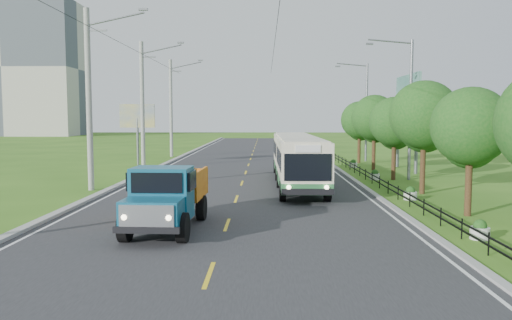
{
  "coord_description": "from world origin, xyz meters",
  "views": [
    {
      "loc": [
        1.44,
        -18.48,
        4.04
      ],
      "look_at": [
        0.97,
        6.72,
        1.9
      ],
      "focal_mm": 35.0,
      "sensor_mm": 36.0,
      "label": 1
    }
  ],
  "objects_px": {
    "pole_near": "(90,99)",
    "streetlight_far": "(365,108)",
    "bus": "(297,156)",
    "tree_fourth": "(395,125)",
    "planter_far": "(353,164)",
    "tree_back": "(360,122)",
    "tree_third": "(424,119)",
    "billboard_left": "(137,120)",
    "planter_mid": "(375,175)",
    "tree_fifth": "(375,120)",
    "tree_second": "(470,130)",
    "pole_mid": "(143,104)",
    "pole_far": "(171,108)",
    "billboard_right": "(408,101)",
    "planter_near": "(410,194)",
    "streetlight_mid": "(408,104)",
    "planter_front": "(480,231)",
    "dump_truck": "(167,193)"
  },
  "relations": [
    {
      "from": "tree_second",
      "to": "billboard_right",
      "type": "xyz_separation_m",
      "value": [
        2.44,
        17.86,
        1.83
      ]
    },
    {
      "from": "tree_fourth",
      "to": "billboard_right",
      "type": "distance_m",
      "value": 6.59
    },
    {
      "from": "bus",
      "to": "dump_truck",
      "type": "height_order",
      "value": "bus"
    },
    {
      "from": "tree_second",
      "to": "planter_mid",
      "type": "relative_size",
      "value": 7.91
    },
    {
      "from": "streetlight_far",
      "to": "planter_front",
      "type": "height_order",
      "value": "streetlight_far"
    },
    {
      "from": "pole_mid",
      "to": "planter_mid",
      "type": "height_order",
      "value": "pole_mid"
    },
    {
      "from": "tree_fifth",
      "to": "planter_near",
      "type": "distance_m",
      "value": 14.64
    },
    {
      "from": "pole_near",
      "to": "billboard_right",
      "type": "xyz_separation_m",
      "value": [
        20.56,
        11.0,
        0.25
      ]
    },
    {
      "from": "tree_fifth",
      "to": "dump_truck",
      "type": "height_order",
      "value": "tree_fifth"
    },
    {
      "from": "tree_back",
      "to": "planter_mid",
      "type": "relative_size",
      "value": 8.21
    },
    {
      "from": "bus",
      "to": "planter_near",
      "type": "bearing_deg",
      "value": -46.63
    },
    {
      "from": "planter_front",
      "to": "streetlight_mid",
      "type": "bearing_deg",
      "value": 82.73
    },
    {
      "from": "pole_mid",
      "to": "planter_far",
      "type": "bearing_deg",
      "value": 3.39
    },
    {
      "from": "planter_front",
      "to": "billboard_left",
      "type": "distance_m",
      "value": 31.88
    },
    {
      "from": "tree_fifth",
      "to": "planter_mid",
      "type": "distance_m",
      "value": 7.21
    },
    {
      "from": "pole_far",
      "to": "billboard_left",
      "type": "xyz_separation_m",
      "value": [
        -1.24,
        -9.0,
        -1.23
      ]
    },
    {
      "from": "tree_third",
      "to": "streetlight_mid",
      "type": "xyz_separation_m",
      "value": [
        0.79,
        5.86,
        0.92
      ]
    },
    {
      "from": "pole_far",
      "to": "tree_third",
      "type": "distance_m",
      "value": 30.78
    },
    {
      "from": "streetlight_mid",
      "to": "streetlight_far",
      "type": "height_order",
      "value": "same"
    },
    {
      "from": "pole_near",
      "to": "planter_far",
      "type": "bearing_deg",
      "value": 37.63
    },
    {
      "from": "pole_mid",
      "to": "pole_far",
      "type": "distance_m",
      "value": 12.0
    },
    {
      "from": "planter_near",
      "to": "dump_truck",
      "type": "xyz_separation_m",
      "value": [
        -10.69,
        -6.72,
        1.04
      ]
    },
    {
      "from": "pole_mid",
      "to": "tree_back",
      "type": "distance_m",
      "value": 18.89
    },
    {
      "from": "pole_mid",
      "to": "tree_second",
      "type": "xyz_separation_m",
      "value": [
        18.12,
        -18.86,
        -1.57
      ]
    },
    {
      "from": "planter_mid",
      "to": "tree_fifth",
      "type": "bearing_deg",
      "value": 78.44
    },
    {
      "from": "pole_near",
      "to": "tree_third",
      "type": "relative_size",
      "value": 1.67
    },
    {
      "from": "tree_fifth",
      "to": "streetlight_far",
      "type": "bearing_deg",
      "value": 84.29
    },
    {
      "from": "tree_fifth",
      "to": "streetlight_mid",
      "type": "xyz_separation_m",
      "value": [
        0.79,
        -6.14,
        1.05
      ]
    },
    {
      "from": "tree_fifth",
      "to": "planter_mid",
      "type": "bearing_deg",
      "value": -101.56
    },
    {
      "from": "pole_far",
      "to": "streetlight_far",
      "type": "bearing_deg",
      "value": -14.81
    },
    {
      "from": "tree_fourth",
      "to": "planter_far",
      "type": "xyz_separation_m",
      "value": [
        -1.26,
        7.86,
        -3.3
      ]
    },
    {
      "from": "pole_near",
      "to": "pole_mid",
      "type": "xyz_separation_m",
      "value": [
        0.0,
        12.0,
        0.0
      ]
    },
    {
      "from": "tree_fourth",
      "to": "streetlight_mid",
      "type": "distance_m",
      "value": 1.54
    },
    {
      "from": "bus",
      "to": "tree_fourth",
      "type": "bearing_deg",
      "value": 21.59
    },
    {
      "from": "tree_back",
      "to": "tree_fourth",
      "type": "bearing_deg",
      "value": -90.0
    },
    {
      "from": "pole_far",
      "to": "billboard_left",
      "type": "bearing_deg",
      "value": -97.83
    },
    {
      "from": "pole_near",
      "to": "streetlight_far",
      "type": "relative_size",
      "value": 1.1
    },
    {
      "from": "pole_near",
      "to": "planter_front",
      "type": "relative_size",
      "value": 14.93
    },
    {
      "from": "pole_near",
      "to": "billboard_right",
      "type": "height_order",
      "value": "pole_near"
    },
    {
      "from": "planter_front",
      "to": "dump_truck",
      "type": "distance_m",
      "value": 10.82
    },
    {
      "from": "tree_fifth",
      "to": "tree_back",
      "type": "relative_size",
      "value": 1.05
    },
    {
      "from": "tree_fifth",
      "to": "planter_far",
      "type": "height_order",
      "value": "tree_fifth"
    },
    {
      "from": "planter_far",
      "to": "streetlight_far",
      "type": "bearing_deg",
      "value": 71.2
    },
    {
      "from": "tree_third",
      "to": "billboard_left",
      "type": "bearing_deg",
      "value": 140.67
    },
    {
      "from": "tree_back",
      "to": "planter_front",
      "type": "relative_size",
      "value": 8.21
    },
    {
      "from": "tree_fifth",
      "to": "tree_back",
      "type": "bearing_deg",
      "value": 90.0
    },
    {
      "from": "streetlight_far",
      "to": "bus",
      "type": "distance_m",
      "value": 18.31
    },
    {
      "from": "pole_far",
      "to": "tree_third",
      "type": "relative_size",
      "value": 1.67
    },
    {
      "from": "pole_mid",
      "to": "pole_near",
      "type": "bearing_deg",
      "value": -90.0
    },
    {
      "from": "tree_fifth",
      "to": "tree_second",
      "type": "bearing_deg",
      "value": -90.0
    }
  ]
}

